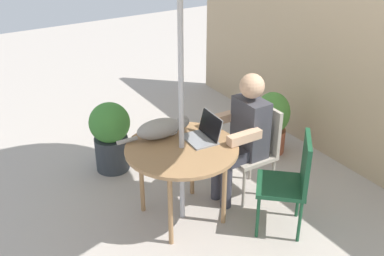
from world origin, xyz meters
name	(u,v)px	position (x,y,z in m)	size (l,w,h in m)	color
ground_plane	(183,216)	(0.00, 0.00, 0.00)	(14.00, 14.00, 0.00)	#ADA399
fence_back	(349,77)	(0.00, 1.94, 0.94)	(5.10, 0.08, 1.89)	tan
patio_table	(182,154)	(0.00, 0.00, 0.65)	(0.95, 0.95, 0.71)	#9E754C
chair_occupied	(256,144)	(0.00, 0.80, 0.51)	(0.40, 0.40, 0.88)	#B2A899
chair_empty	(292,177)	(0.60, 0.70, 0.51)	(0.56, 0.56, 0.88)	#194C2D
person_seated	(244,131)	(0.00, 0.64, 0.68)	(0.48, 0.48, 1.22)	#3F3F47
laptop	(205,132)	(-0.02, 0.24, 0.77)	(0.31, 0.27, 0.21)	gray
cat	(162,128)	(-0.24, -0.06, 0.80)	(0.22, 0.65, 0.17)	gray
potted_plant_near_fence	(111,134)	(-1.08, -0.21, 0.40)	(0.41, 0.41, 0.74)	#33383D
potted_plant_by_chair	(272,121)	(-0.52, 1.43, 0.37)	(0.38, 0.38, 0.70)	#9E5138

